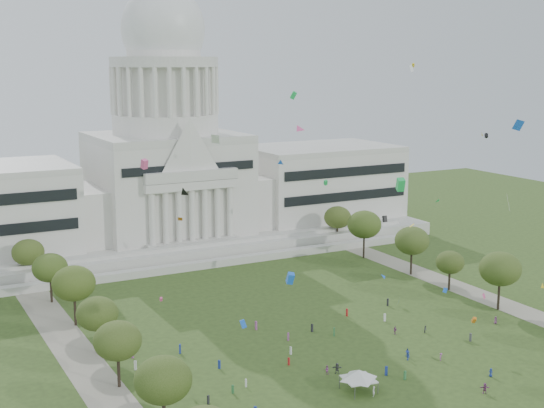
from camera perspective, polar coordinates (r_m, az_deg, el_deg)
The scene contains 29 objects.
ground at distance 143.21m, azimuth 8.69°, elevation -12.49°, with size 400.00×400.00×0.00m, color #32481D.
capitol at distance 235.03m, azimuth -7.88°, elevation 2.33°, with size 160.00×64.50×91.30m.
path_left at distance 149.50m, azimuth -13.96°, elevation -11.66°, with size 8.00×160.00×0.04m, color gray.
path_right at distance 194.06m, azimuth 14.85°, elevation -6.46°, with size 8.00×160.00×0.04m, color gray.
row_tree_l_1 at distance 117.83m, azimuth -8.20°, elevation -12.99°, with size 8.86×8.86×12.59m.
row_tree_l_2 at distance 135.65m, azimuth -11.56°, elevation -10.06°, with size 8.42×8.42×11.97m.
row_tree_r_2 at distance 180.21m, azimuth 16.81°, elevation -4.70°, with size 9.55×9.55×13.58m.
row_tree_l_3 at distance 151.11m, azimuth -13.02°, elevation -8.06°, with size 8.12×8.12×11.55m.
row_tree_r_3 at distance 192.98m, azimuth 13.26°, elevation -4.30°, with size 7.01×7.01×9.98m.
row_tree_l_4 at distance 167.93m, azimuth -14.70°, elevation -5.80°, with size 9.29×9.29×13.21m.
row_tree_r_4 at distance 204.20m, azimuth 10.49°, elevation -2.73°, with size 9.19×9.19×13.06m.
row_tree_l_5 at distance 185.50m, azimuth -16.38°, elevation -4.64°, with size 8.33×8.33×11.85m.
row_tree_r_5 at distance 219.03m, azimuth 6.97°, elevation -1.55°, with size 9.82×9.82×13.96m.
row_tree_l_6 at distance 202.53m, azimuth -17.89°, elevation -3.48°, with size 8.19×8.19×11.64m.
row_tree_r_6 at distance 235.21m, azimuth 4.96°, elevation -1.01°, with size 8.42×8.42×11.97m.
event_tent at distance 134.24m, azimuth 6.55°, elevation -12.61°, with size 8.15×8.15×4.01m.
person_0 at distance 173.12m, azimuth 16.49°, elevation -8.38°, with size 0.78×0.51×1.60m, color #994C8C.
person_2 at distance 164.03m, azimuth 11.49°, elevation -9.22°, with size 0.78×0.48×1.61m, color #4C4C51.
person_3 at distance 149.22m, azimuth 10.17°, elevation -11.16°, with size 1.22×0.63×1.89m, color navy.
person_4 at distance 150.90m, azimuth 10.16°, elevation -10.96°, with size 0.97×0.53×1.66m, color navy.
person_5 at distance 141.66m, azimuth 4.92°, elevation -12.22°, with size 1.88×0.74×2.03m, color #4C4C51.
person_6 at distance 145.40m, azimuth 16.15°, elevation -12.09°, with size 0.78×0.51×1.60m, color navy.
person_7 at distance 133.52m, azimuth 7.66°, elevation -13.81°, with size 0.67×0.49×1.82m, color silver.
person_8 at distance 141.27m, azimuth 4.15°, elevation -12.35°, with size 0.83×0.51×1.70m, color #994C8C.
person_9 at distance 150.34m, azimuth 12.60°, elevation -11.17°, with size 0.97×0.50×1.49m, color #994C8C.
person_10 at distance 161.99m, azimuth 9.25°, elevation -9.37°, with size 1.03×0.57×1.77m, color #994C8C.
person_11 at distance 138.37m, azimuth 15.73°, elevation -13.21°, with size 1.73×0.69×1.87m, color #994C8C.
distant_crowd at distance 148.19m, azimuth 1.33°, elevation -11.18°, with size 65.29×39.52×1.95m.
kite_swarm at distance 139.06m, azimuth 7.34°, elevation 0.53°, with size 87.37×101.94×48.72m.
Camera 1 is at (-79.74, -104.90, 56.08)m, focal length 50.00 mm.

